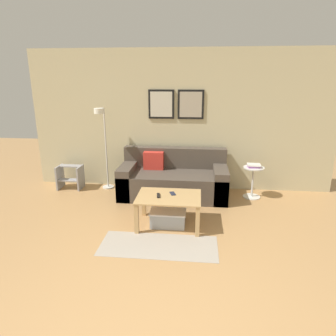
# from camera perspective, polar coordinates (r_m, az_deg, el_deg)

# --- Properties ---
(wall_back) EXTENTS (5.60, 0.09, 2.55)m
(wall_back) POSITION_cam_1_polar(r_m,az_deg,el_deg) (5.58, 2.41, 8.95)
(wall_back) COLOR #C6BC93
(wall_back) RESTS_ON ground_plane
(area_rug) EXTENTS (1.49, 0.61, 0.01)m
(area_rug) POSITION_cam_1_polar(r_m,az_deg,el_deg) (3.92, -1.79, -14.55)
(area_rug) COLOR #A39989
(area_rug) RESTS_ON ground_plane
(couch) EXTENTS (1.88, 0.87, 0.81)m
(couch) POSITION_cam_1_polar(r_m,az_deg,el_deg) (5.37, 1.02, -2.24)
(couch) COLOR #4C4238
(couch) RESTS_ON ground_plane
(coffee_table) EXTENTS (0.90, 0.64, 0.45)m
(coffee_table) POSITION_cam_1_polar(r_m,az_deg,el_deg) (4.26, 0.16, -6.37)
(coffee_table) COLOR tan
(coffee_table) RESTS_ON ground_plane
(storage_bin) EXTENTS (0.51, 0.43, 0.23)m
(storage_bin) POSITION_cam_1_polar(r_m,az_deg,el_deg) (4.40, 0.08, -9.18)
(storage_bin) COLOR #9EA3A8
(storage_bin) RESTS_ON ground_plane
(floor_lamp) EXTENTS (0.22, 0.46, 1.54)m
(floor_lamp) POSITION_cam_1_polar(r_m,az_deg,el_deg) (5.54, -12.31, 5.90)
(floor_lamp) COLOR silver
(floor_lamp) RESTS_ON ground_plane
(side_table) EXTENTS (0.36, 0.36, 0.56)m
(side_table) POSITION_cam_1_polar(r_m,az_deg,el_deg) (5.46, 15.87, -2.09)
(side_table) COLOR silver
(side_table) RESTS_ON ground_plane
(book_stack) EXTENTS (0.23, 0.19, 0.05)m
(book_stack) POSITION_cam_1_polar(r_m,az_deg,el_deg) (5.39, 16.03, 0.44)
(book_stack) COLOR #8C4C93
(book_stack) RESTS_ON side_table
(remote_control) EXTENTS (0.06, 0.15, 0.02)m
(remote_control) POSITION_cam_1_polar(r_m,az_deg,el_deg) (4.22, -1.84, -5.26)
(remote_control) COLOR black
(remote_control) RESTS_ON coffee_table
(cell_phone) EXTENTS (0.11, 0.15, 0.01)m
(cell_phone) POSITION_cam_1_polar(r_m,az_deg,el_deg) (4.31, 0.89, -4.88)
(cell_phone) COLOR #1E2338
(cell_phone) RESTS_ON coffee_table
(step_stool) EXTENTS (0.44, 0.32, 0.44)m
(step_stool) POSITION_cam_1_polar(r_m,az_deg,el_deg) (6.01, -18.13, -1.52)
(step_stool) COLOR #99999E
(step_stool) RESTS_ON ground_plane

